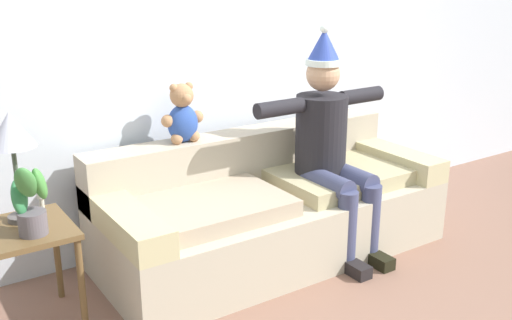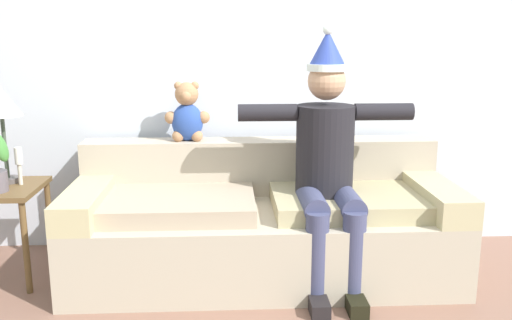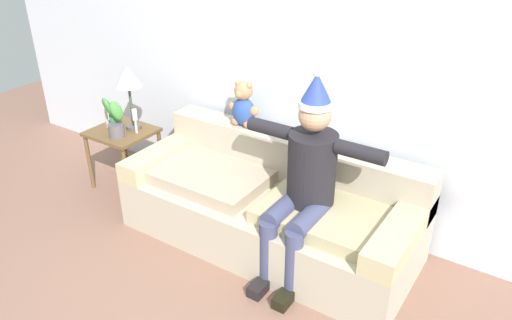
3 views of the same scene
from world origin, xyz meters
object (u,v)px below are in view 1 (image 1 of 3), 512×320
Objects in this scene: table_lamp at (11,135)px; potted_plant at (30,203)px; side_table at (18,245)px; candle_short at (41,194)px; person_seated at (330,142)px; couch at (270,209)px; teddy_bear at (183,116)px.

potted_plant is at bearing -88.15° from table_lamp.
side_table is 2.54× the size of candle_short.
person_seated is 1.98m from side_table.
table_lamp is 2.59× the size of candle_short.
person_seated is at bearing -0.67° from potted_plant.
couch is at bearing -2.71° from table_lamp.
couch is 1.60m from side_table.
side_table is 0.56m from table_lamp.
teddy_bear is 1.10m from table_lamp.
table_lamp is (0.06, 0.10, 0.55)m from side_table.
teddy_bear is at bearing 22.45° from potted_plant.
candle_short is (-0.97, -0.29, -0.23)m from teddy_bear.
person_seated is 2.57× the size of table_lamp.
couch is 3.99× the size of side_table.
couch is 1.59m from potted_plant.
teddy_bear is at bearing 16.19° from side_table.
candle_short is at bearing 14.69° from side_table.
potted_plant reaches higher than candle_short.
side_table is (-1.95, 0.13, -0.27)m from person_seated.
table_lamp is (-1.53, 0.07, 0.73)m from couch.
person_seated is at bearing -29.14° from teddy_bear.
teddy_bear is (-0.46, 0.30, 0.64)m from couch.
person_seated reaches higher than table_lamp.
side_table is at bearing -165.31° from candle_short.
teddy_bear is (-0.83, 0.46, 0.19)m from person_seated.
candle_short is (-1.44, 0.01, 0.41)m from couch.
person_seated is 6.67× the size of candle_short.
couch reaches higher than side_table.
side_table is 0.28m from candle_short.
teddy_bear is 0.67× the size of side_table.
candle_short is (0.15, 0.04, 0.23)m from side_table.
teddy_bear is 1.17m from potted_plant.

